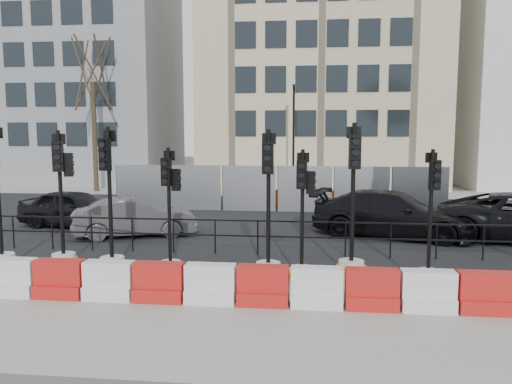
# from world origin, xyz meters

# --- Properties ---
(ground) EXTENTS (120.00, 120.00, 0.00)m
(ground) POSITION_xyz_m (0.00, 0.00, 0.00)
(ground) COLOR #51514C
(ground) RESTS_ON ground
(sidewalk_near) EXTENTS (40.00, 6.00, 0.02)m
(sidewalk_near) POSITION_xyz_m (0.00, -3.00, 0.01)
(sidewalk_near) COLOR gray
(sidewalk_near) RESTS_ON ground
(road) EXTENTS (40.00, 14.00, 0.03)m
(road) POSITION_xyz_m (0.00, 7.00, 0.01)
(road) COLOR black
(road) RESTS_ON ground
(sidewalk_far) EXTENTS (40.00, 4.00, 0.02)m
(sidewalk_far) POSITION_xyz_m (0.00, 16.00, 0.01)
(sidewalk_far) COLOR gray
(sidewalk_far) RESTS_ON ground
(building_grey) EXTENTS (11.00, 9.06, 14.00)m
(building_grey) POSITION_xyz_m (-14.00, 21.99, 7.00)
(building_grey) COLOR gray
(building_grey) RESTS_ON ground
(building_cream) EXTENTS (15.00, 10.06, 18.00)m
(building_cream) POSITION_xyz_m (2.00, 21.99, 9.00)
(building_cream) COLOR tan
(building_cream) RESTS_ON ground
(kerb_railing) EXTENTS (18.00, 0.04, 1.00)m
(kerb_railing) POSITION_xyz_m (0.00, 1.20, 0.69)
(kerb_railing) COLOR black
(kerb_railing) RESTS_ON ground
(heras_fencing) EXTENTS (14.33, 1.72, 2.00)m
(heras_fencing) POSITION_xyz_m (-0.01, 9.80, 0.68)
(heras_fencing) COLOR gray
(heras_fencing) RESTS_ON ground
(lamp_post_far) EXTENTS (0.12, 0.56, 6.00)m
(lamp_post_far) POSITION_xyz_m (0.50, 14.98, 3.22)
(lamp_post_far) COLOR black
(lamp_post_far) RESTS_ON ground
(tree_bare_far) EXTENTS (2.00, 2.00, 9.00)m
(tree_bare_far) POSITION_xyz_m (-11.00, 15.50, 6.65)
(tree_bare_far) COLOR #473828
(tree_bare_far) RESTS_ON ground
(barrier_row) EXTENTS (12.55, 0.50, 0.80)m
(barrier_row) POSITION_xyz_m (-0.00, -2.80, 0.37)
(barrier_row) COLOR red
(barrier_row) RESTS_ON ground
(traffic_signal_a) EXTENTS (0.71, 0.71, 3.61)m
(traffic_signal_a) POSITION_xyz_m (-6.10, -1.07, 0.75)
(traffic_signal_a) COLOR silver
(traffic_signal_a) RESTS_ON ground
(traffic_signal_b) EXTENTS (0.68, 0.68, 3.46)m
(traffic_signal_b) POSITION_xyz_m (-4.63, -0.78, 0.82)
(traffic_signal_b) COLOR silver
(traffic_signal_b) RESTS_ON ground
(traffic_signal_c) EXTENTS (0.70, 0.70, 3.54)m
(traffic_signal_c) POSITION_xyz_m (-3.30, -1.04, 0.73)
(traffic_signal_c) COLOR silver
(traffic_signal_c) RESTS_ON ground
(traffic_signal_d) EXTENTS (0.60, 0.60, 3.06)m
(traffic_signal_d) POSITION_xyz_m (-1.84, -1.06, 0.73)
(traffic_signal_d) COLOR silver
(traffic_signal_d) RESTS_ON ground
(traffic_signal_e) EXTENTS (0.68, 0.68, 3.47)m
(traffic_signal_e) POSITION_xyz_m (0.48, -1.10, 0.72)
(traffic_signal_e) COLOR silver
(traffic_signal_e) RESTS_ON ground
(traffic_signal_f) EXTENTS (0.60, 0.60, 3.03)m
(traffic_signal_f) POSITION_xyz_m (1.26, -1.20, 0.72)
(traffic_signal_f) COLOR silver
(traffic_signal_f) RESTS_ON ground
(traffic_signal_g) EXTENTS (0.71, 0.71, 3.62)m
(traffic_signal_g) POSITION_xyz_m (2.40, -0.79, 0.75)
(traffic_signal_g) COLOR silver
(traffic_signal_g) RESTS_ON ground
(traffic_signal_h) EXTENTS (0.60, 0.60, 3.04)m
(traffic_signal_h) POSITION_xyz_m (4.06, -1.17, 0.63)
(traffic_signal_h) COLOR silver
(traffic_signal_h) RESTS_ON ground
(car_a) EXTENTS (2.99, 4.59, 1.38)m
(car_a) POSITION_xyz_m (-7.01, 4.65, 0.69)
(car_a) COLOR black
(car_a) RESTS_ON ground
(car_b) EXTENTS (3.99, 4.83, 1.29)m
(car_b) POSITION_xyz_m (-4.27, 3.31, 0.65)
(car_b) COLOR #45454A
(car_b) RESTS_ON ground
(car_c) EXTENTS (5.00, 6.39, 1.51)m
(car_c) POSITION_xyz_m (4.12, 4.19, 0.76)
(car_c) COLOR black
(car_c) RESTS_ON ground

